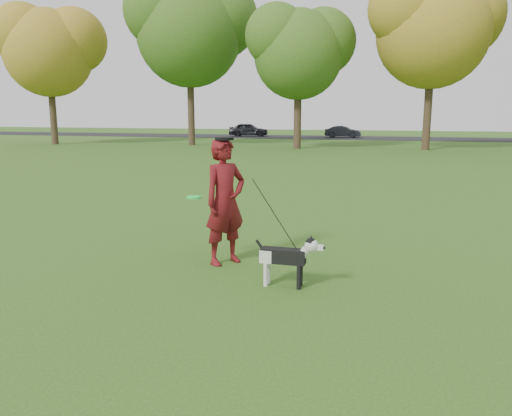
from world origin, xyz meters
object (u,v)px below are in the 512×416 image
(car_left, at_px, (249,130))
(man, at_px, (225,202))
(car_mid, at_px, (343,132))
(dog, at_px, (289,255))

(car_left, bearing_deg, man, -170.46)
(man, xyz_separation_m, car_mid, (-2.15, 39.50, -0.43))
(car_left, xyz_separation_m, car_mid, (9.03, 0.00, -0.11))
(car_left, distance_m, car_mid, 9.03)
(dog, distance_m, car_mid, 40.44)
(dog, bearing_deg, car_mid, 94.71)
(man, xyz_separation_m, car_left, (-11.18, 39.50, -0.32))
(car_mid, bearing_deg, man, -173.49)
(dog, bearing_deg, car_left, 107.04)
(car_left, relative_size, car_mid, 1.17)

